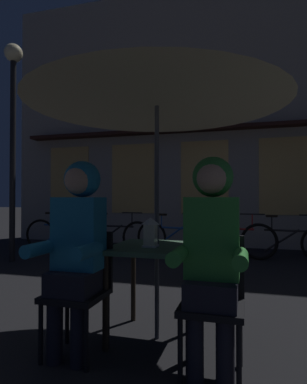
{
  "coord_description": "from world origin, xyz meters",
  "views": [
    {
      "loc": [
        0.69,
        -2.55,
        1.13
      ],
      "look_at": [
        0.0,
        -0.1,
        1.17
      ],
      "focal_mm": 30.68,
      "sensor_mm": 36.0,
      "label": 1
    }
  ],
  "objects_px": {
    "person_right_hooded": "(212,241)",
    "bicycle_fourth": "(231,239)",
    "chair_left": "(81,284)",
    "street_lamp": "(13,109)",
    "bicycle_third": "(174,238)",
    "patio_umbrella": "(157,83)",
    "person_left_hooded": "(77,237)",
    "cafe_table": "(157,258)",
    "bicycle_second": "(114,236)",
    "chair_right": "(213,295)",
    "bicycle_nearest": "(63,234)",
    "lantern": "(151,231)",
    "bicycle_fifth": "(289,242)"
  },
  "relations": [
    {
      "from": "chair_right",
      "to": "bicycle_third",
      "type": "bearing_deg",
      "value": 105.61
    },
    {
      "from": "chair_left",
      "to": "street_lamp",
      "type": "xyz_separation_m",
      "value": [
        -2.83,
        2.73,
        2.23
      ]
    },
    {
      "from": "street_lamp",
      "to": "patio_umbrella",
      "type": "bearing_deg",
      "value": -35.58
    },
    {
      "from": "chair_left",
      "to": "street_lamp",
      "type": "bearing_deg",
      "value": 135.95
    },
    {
      "from": "chair_right",
      "to": "street_lamp",
      "type": "relative_size",
      "value": 0.22
    },
    {
      "from": "lantern",
      "to": "person_right_hooded",
      "type": "distance_m",
      "value": 0.62
    },
    {
      "from": "patio_umbrella",
      "to": "bicycle_fourth",
      "type": "relative_size",
      "value": 1.38
    },
    {
      "from": "chair_left",
      "to": "bicycle_second",
      "type": "xyz_separation_m",
      "value": [
        -1.42,
        4.05,
        -0.14
      ]
    },
    {
      "from": "bicycle_fourth",
      "to": "person_right_hooded",
      "type": "bearing_deg",
      "value": -89.03
    },
    {
      "from": "chair_right",
      "to": "person_left_hooded",
      "type": "distance_m",
      "value": 1.03
    },
    {
      "from": "patio_umbrella",
      "to": "bicycle_fourth",
      "type": "distance_m",
      "value": 4.15
    },
    {
      "from": "chair_left",
      "to": "street_lamp",
      "type": "distance_m",
      "value": 4.52
    },
    {
      "from": "person_right_hooded",
      "to": "bicycle_fifth",
      "type": "xyz_separation_m",
      "value": [
        0.93,
        4.09,
        -0.5
      ]
    },
    {
      "from": "chair_right",
      "to": "chair_left",
      "type": "bearing_deg",
      "value": 180.0
    },
    {
      "from": "lantern",
      "to": "cafe_table",
      "type": "bearing_deg",
      "value": 67.16
    },
    {
      "from": "lantern",
      "to": "chair_right",
      "type": "xyz_separation_m",
      "value": [
        0.51,
        -0.29,
        -0.37
      ]
    },
    {
      "from": "bicycle_second",
      "to": "bicycle_fourth",
      "type": "bearing_deg",
      "value": 1.71
    },
    {
      "from": "bicycle_fifth",
      "to": "person_right_hooded",
      "type": "bearing_deg",
      "value": -102.86
    },
    {
      "from": "chair_right",
      "to": "bicycle_fifth",
      "type": "bearing_deg",
      "value": 76.97
    },
    {
      "from": "street_lamp",
      "to": "bicycle_third",
      "type": "relative_size",
      "value": 2.36
    },
    {
      "from": "bicycle_third",
      "to": "street_lamp",
      "type": "bearing_deg",
      "value": -154.57
    },
    {
      "from": "bicycle_nearest",
      "to": "bicycle_third",
      "type": "bearing_deg",
      "value": -0.72
    },
    {
      "from": "chair_left",
      "to": "bicycle_nearest",
      "type": "distance_m",
      "value": 4.8
    },
    {
      "from": "bicycle_third",
      "to": "bicycle_fourth",
      "type": "height_order",
      "value": "same"
    },
    {
      "from": "patio_umbrella",
      "to": "bicycle_second",
      "type": "relative_size",
      "value": 1.38
    },
    {
      "from": "street_lamp",
      "to": "bicycle_fifth",
      "type": "bearing_deg",
      "value": 15.41
    },
    {
      "from": "cafe_table",
      "to": "person_left_hooded",
      "type": "distance_m",
      "value": 0.67
    },
    {
      "from": "cafe_table",
      "to": "bicycle_second",
      "type": "bearing_deg",
      "value": 117.31
    },
    {
      "from": "person_right_hooded",
      "to": "bicycle_fourth",
      "type": "height_order",
      "value": "person_right_hooded"
    },
    {
      "from": "patio_umbrella",
      "to": "bicycle_third",
      "type": "relative_size",
      "value": 1.4
    },
    {
      "from": "cafe_table",
      "to": "person_right_hooded",
      "type": "relative_size",
      "value": 0.53
    },
    {
      "from": "bicycle_nearest",
      "to": "lantern",
      "type": "bearing_deg",
      "value": -50.79
    },
    {
      "from": "person_left_hooded",
      "to": "street_lamp",
      "type": "height_order",
      "value": "street_lamp"
    },
    {
      "from": "chair_left",
      "to": "street_lamp",
      "type": "relative_size",
      "value": 0.22
    },
    {
      "from": "cafe_table",
      "to": "bicycle_nearest",
      "type": "bearing_deg",
      "value": 130.07
    },
    {
      "from": "bicycle_third",
      "to": "bicycle_fourth",
      "type": "xyz_separation_m",
      "value": [
        1.05,
        0.12,
        0.0
      ]
    },
    {
      "from": "person_left_hooded",
      "to": "street_lamp",
      "type": "relative_size",
      "value": 0.36
    },
    {
      "from": "chair_right",
      "to": "bicycle_fourth",
      "type": "distance_m",
      "value": 4.13
    },
    {
      "from": "bicycle_third",
      "to": "chair_right",
      "type": "bearing_deg",
      "value": -74.39
    },
    {
      "from": "bicycle_second",
      "to": "cafe_table",
      "type": "bearing_deg",
      "value": -62.69
    },
    {
      "from": "cafe_table",
      "to": "bicycle_fourth",
      "type": "height_order",
      "value": "bicycle_fourth"
    },
    {
      "from": "lantern",
      "to": "bicycle_third",
      "type": "xyz_separation_m",
      "value": [
        -0.61,
        3.71,
        -0.51
      ]
    },
    {
      "from": "bicycle_nearest",
      "to": "chair_right",
      "type": "bearing_deg",
      "value": -48.54
    },
    {
      "from": "lantern",
      "to": "person_right_hooded",
      "type": "relative_size",
      "value": 0.17
    },
    {
      "from": "person_left_hooded",
      "to": "bicycle_third",
      "type": "bearing_deg",
      "value": 92.23
    },
    {
      "from": "chair_left",
      "to": "chair_right",
      "type": "distance_m",
      "value": 0.96
    },
    {
      "from": "chair_right",
      "to": "person_left_hooded",
      "type": "bearing_deg",
      "value": -176.61
    },
    {
      "from": "patio_umbrella",
      "to": "person_right_hooded",
      "type": "xyz_separation_m",
      "value": [
        0.48,
        -0.43,
        -1.21
      ]
    },
    {
      "from": "street_lamp",
      "to": "person_left_hooded",
      "type": "bearing_deg",
      "value": -44.64
    },
    {
      "from": "bicycle_third",
      "to": "lantern",
      "type": "bearing_deg",
      "value": -80.71
    }
  ]
}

